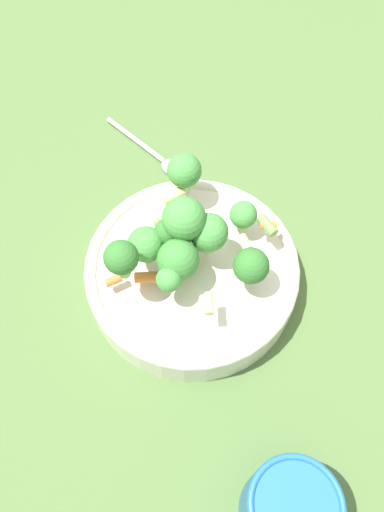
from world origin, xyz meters
The scene contains 5 objects.
ground_plane centered at (0.00, 0.00, 0.00)m, with size 3.00×3.00×0.00m, color #4C6B38.
bowl centered at (0.00, 0.00, 0.03)m, with size 0.25×0.25×0.05m.
pasta_salad centered at (0.00, -0.01, 0.09)m, with size 0.18×0.17×0.09m.
cup centered at (0.15, 0.22, 0.05)m, with size 0.08×0.08×0.09m.
spoon centered at (-0.13, -0.16, 0.01)m, with size 0.03×0.15×0.01m.
Camera 1 is at (0.22, 0.17, 0.55)m, focal length 35.00 mm.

